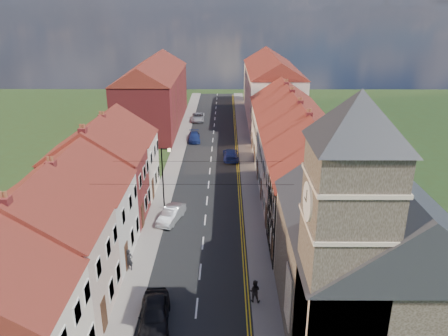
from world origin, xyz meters
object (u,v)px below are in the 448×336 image
at_px(church, 367,251).
at_px(pedestrian_right, 254,291).
at_px(car_far, 194,137).
at_px(pedestrian_left, 129,260).
at_px(car_mid, 171,214).
at_px(car_near, 154,314).
at_px(car_distant, 198,117).
at_px(car_far_b, 231,154).
at_px(lamppost, 164,175).

height_order(church, pedestrian_right, church).
height_order(car_far, pedestrian_left, pedestrian_left).
bearing_deg(church, car_mid, 130.38).
height_order(car_mid, car_far, car_mid).
xyz_separation_m(car_mid, pedestrian_left, (-2.12, -7.73, 0.28)).
bearing_deg(pedestrian_left, car_near, -59.87).
bearing_deg(car_far, car_mid, -96.05).
xyz_separation_m(church, pedestrian_left, (-14.46, 6.78, -4.95)).
bearing_deg(car_mid, pedestrian_right, -43.35).
relative_size(car_mid, car_distant, 0.87).
bearing_deg(car_far_b, church, 101.21).
bearing_deg(car_far_b, car_mid, 70.00).
xyz_separation_m(car_near, pedestrian_right, (6.12, 2.07, 0.14)).
xyz_separation_m(lamppost, car_far, (1.22, 21.64, -2.96)).
bearing_deg(pedestrian_right, car_mid, -48.73).
distance_m(church, car_far, 40.48).
height_order(car_near, car_far, car_near).
xyz_separation_m(car_distant, car_far_b, (5.13, -18.53, 0.03)).
distance_m(car_distant, pedestrian_left, 42.49).
bearing_deg(lamppost, church, -51.70).
bearing_deg(car_far, pedestrian_right, -84.95).
bearing_deg(car_near, church, -11.08).
distance_m(pedestrian_left, car_far_b, 25.06).
distance_m(car_near, car_far_b, 29.87).
xyz_separation_m(church, pedestrian_right, (-5.66, 3.26, -4.98)).
bearing_deg(car_distant, pedestrian_right, -81.94).
height_order(lamppost, pedestrian_left, lamppost).
relative_size(pedestrian_left, car_far_b, 0.36).
distance_m(car_near, car_far, 37.12).
xyz_separation_m(car_mid, car_far_b, (5.40, 16.17, 0.01)).
xyz_separation_m(lamppost, car_far_b, (6.23, 14.00, -2.88)).
xyz_separation_m(lamppost, pedestrian_left, (-1.29, -9.90, -2.61)).
distance_m(church, car_far_b, 31.88).
relative_size(lamppost, car_far, 1.51).
bearing_deg(car_mid, car_far_b, 87.48).
height_order(car_near, pedestrian_left, pedestrian_left).
xyz_separation_m(pedestrian_left, car_far_b, (7.52, 23.90, -0.27)).
distance_m(church, pedestrian_right, 8.21).
xyz_separation_m(church, car_near, (-11.78, 1.20, -5.12)).
distance_m(car_far, car_far_b, 9.14).
xyz_separation_m(car_distant, pedestrian_left, (-2.39, -42.43, 0.30)).
bearing_deg(car_near, car_mid, 87.12).
distance_m(car_mid, pedestrian_right, 13.08).
distance_m(church, car_mid, 19.75).
height_order(car_near, pedestrian_right, pedestrian_right).
bearing_deg(pedestrian_left, car_far_b, 77.00).
bearing_deg(car_far_b, car_far, -58.27).
bearing_deg(car_distant, pedestrian_left, -93.11).
xyz_separation_m(car_near, car_far, (-0.17, 37.12, -0.18)).
distance_m(car_far, pedestrian_left, 31.64).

